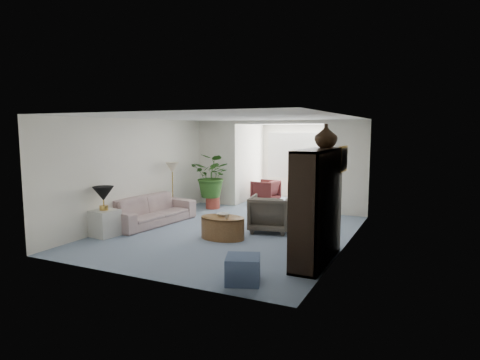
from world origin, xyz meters
The scene contains 26 objects.
floor centered at (0.00, 0.00, 0.00)m, with size 6.00×6.00×0.00m, color #7B8EA2.
sunroom_floor centered at (0.00, 4.10, 0.00)m, with size 2.60×2.60×0.00m, color #7B8EA2.
back_pier_left centered at (-1.90, 3.00, 1.25)m, with size 1.20×0.12×2.50m, color white.
back_pier_right centered at (1.90, 3.00, 1.25)m, with size 1.20×0.12×2.50m, color white.
back_header centered at (0.00, 3.00, 2.45)m, with size 2.60×0.12×0.10m, color white.
window_pane centered at (0.00, 5.18, 1.40)m, with size 2.20×0.02×1.50m, color white.
window_blinds centered at (0.00, 5.15, 1.40)m, with size 2.20×0.02×1.50m, color white.
framed_picture centered at (2.46, -0.10, 1.70)m, with size 0.04×0.50×0.40m, color beige.
sofa centered at (-2.05, 0.01, 0.33)m, with size 2.27×0.89×0.66m, color beige.
end_table centered at (-2.25, -1.34, 0.28)m, with size 0.51×0.51×0.56m, color silver.
table_lamp centered at (-2.25, -1.34, 0.91)m, with size 0.44×0.44×0.30m, color black.
floor_lamp centered at (-2.23, 1.15, 1.25)m, with size 0.36×0.36×0.28m, color beige.
coffee_table centered at (0.09, -0.43, 0.23)m, with size 0.95×0.95×0.45m, color olive.
coffee_bowl centered at (0.04, -0.33, 0.48)m, with size 0.23×0.23×0.06m, color silver.
coffee_cup centered at (0.24, -0.53, 0.49)m, with size 0.09×0.09×0.09m, color beige.
wingback_chair centered at (0.76, 0.55, 0.40)m, with size 0.85×0.88×0.80m, color #5B5448.
side_table_dark centered at (1.46, 0.85, 0.29)m, with size 0.49×0.39×0.58m, color black.
entertainment_cabinet centered at (2.23, -1.07, 0.96)m, with size 0.46×1.73×1.92m, color black.
cabinet_urn centered at (2.23, -0.57, 2.13)m, with size 0.40×0.40×0.42m, color black.
ottoman centered at (1.51, -2.49, 0.20)m, with size 0.49×0.49×0.39m, color slate.
plant_pot centered at (-1.69, 2.34, 0.16)m, with size 0.40×0.40×0.32m, color #9D3B2D.
house_plant centered at (-1.69, 2.34, 0.94)m, with size 1.12×0.97×1.25m, color #316221.
sunroom_chair_blue centered at (0.75, 4.06, 0.37)m, with size 0.79×0.81×0.74m, color slate.
sunroom_chair_maroon centered at (-0.75, 4.06, 0.34)m, with size 0.72×0.74×0.68m, color #591E22.
sunroom_table centered at (0.00, 4.81, 0.27)m, with size 0.44×0.34×0.53m, color olive.
shelf_clutter centered at (2.18, -1.16, 1.09)m, with size 0.30×1.18×1.06m.
Camera 1 is at (3.97, -7.77, 2.23)m, focal length 30.74 mm.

